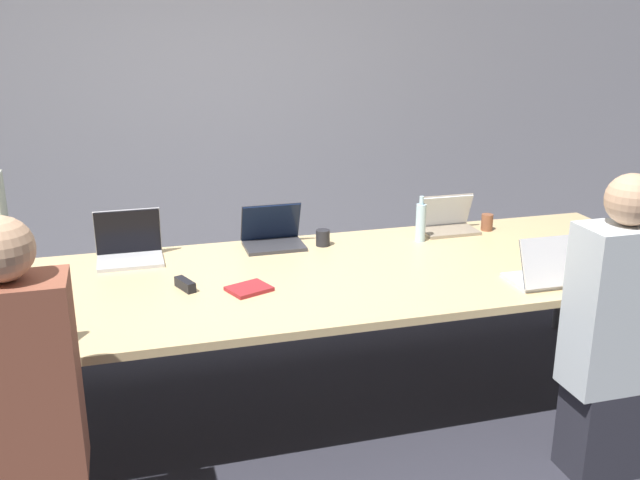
% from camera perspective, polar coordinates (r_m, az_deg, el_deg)
% --- Properties ---
extents(ground_plane, '(24.00, 24.00, 0.00)m').
position_cam_1_polar(ground_plane, '(4.01, -4.39, -13.32)').
color(ground_plane, '#2D2D38').
extents(curtain_wall, '(12.00, 0.06, 2.80)m').
position_cam_1_polar(curtain_wall, '(5.87, -9.54, 11.01)').
color(curtain_wall, '#9999A3').
rests_on(curtain_wall, ground_plane).
extents(conference_table, '(4.65, 1.33, 0.76)m').
position_cam_1_polar(conference_table, '(3.70, -4.65, -3.79)').
color(conference_table, '#D6B77F').
rests_on(conference_table, ground_plane).
extents(bottle_far_left, '(0.08, 0.08, 0.20)m').
position_cam_1_polar(bottle_far_left, '(3.92, -23.14, -1.87)').
color(bottle_far_left, green).
rests_on(bottle_far_left, conference_table).
extents(laptop_near_left, '(0.33, 0.23, 0.23)m').
position_cam_1_polar(laptop_near_left, '(3.17, -22.81, -6.78)').
color(laptop_near_left, '#333338').
rests_on(laptop_near_left, conference_table).
extents(person_near_left, '(0.40, 0.24, 1.44)m').
position_cam_1_polar(person_near_left, '(2.82, -22.59, -12.73)').
color(person_near_left, '#2D2D38').
rests_on(person_near_left, ground_plane).
extents(laptop_far_midleft, '(0.36, 0.27, 0.27)m').
position_cam_1_polar(laptop_far_midleft, '(4.06, -15.03, -0.48)').
color(laptop_far_midleft, '#B7B7BC').
rests_on(laptop_far_midleft, conference_table).
extents(laptop_far_right, '(0.35, 0.23, 0.23)m').
position_cam_1_polar(laptop_far_right, '(4.51, 10.10, 1.53)').
color(laptop_far_right, gray).
rests_on(laptop_far_right, conference_table).
extents(cup_far_right, '(0.07, 0.07, 0.10)m').
position_cam_1_polar(cup_far_right, '(4.58, 13.21, 1.39)').
color(cup_far_right, brown).
rests_on(cup_far_right, conference_table).
extents(bottle_far_right, '(0.06, 0.06, 0.28)m').
position_cam_1_polar(bottle_far_right, '(4.27, 8.06, 1.45)').
color(bottle_far_right, '#ADD1E0').
rests_on(bottle_far_right, conference_table).
extents(laptop_far_center, '(0.35, 0.26, 0.25)m').
position_cam_1_polar(laptop_far_center, '(4.17, -3.82, 0.51)').
color(laptop_far_center, '#333338').
rests_on(laptop_far_center, conference_table).
extents(cup_far_center, '(0.08, 0.08, 0.10)m').
position_cam_1_polar(cup_far_center, '(4.17, 0.23, 0.18)').
color(cup_far_center, '#232328').
rests_on(cup_far_center, conference_table).
extents(laptop_near_right, '(0.35, 0.26, 0.26)m').
position_cam_1_polar(laptop_near_right, '(3.75, 17.76, -2.34)').
color(laptop_near_right, silver).
rests_on(laptop_near_right, conference_table).
extents(person_near_right, '(0.40, 0.24, 1.43)m').
position_cam_1_polar(person_near_right, '(3.45, 22.39, -7.04)').
color(person_near_right, '#2D2D38').
rests_on(person_near_right, ground_plane).
extents(cup_near_right, '(0.07, 0.07, 0.10)m').
position_cam_1_polar(cup_near_right, '(3.94, 20.46, -2.05)').
color(cup_near_right, brown).
rests_on(cup_near_right, conference_table).
extents(bottle_near_right, '(0.06, 0.06, 0.25)m').
position_cam_1_polar(bottle_near_right, '(4.04, 19.94, -0.62)').
color(bottle_near_right, '#ADD1E0').
rests_on(bottle_near_right, conference_table).
extents(stapler, '(0.10, 0.16, 0.05)m').
position_cam_1_polar(stapler, '(3.59, -10.74, -3.52)').
color(stapler, black).
rests_on(stapler, conference_table).
extents(notebook, '(0.24, 0.22, 0.02)m').
position_cam_1_polar(notebook, '(3.53, -5.70, -3.91)').
color(notebook, maroon).
rests_on(notebook, conference_table).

